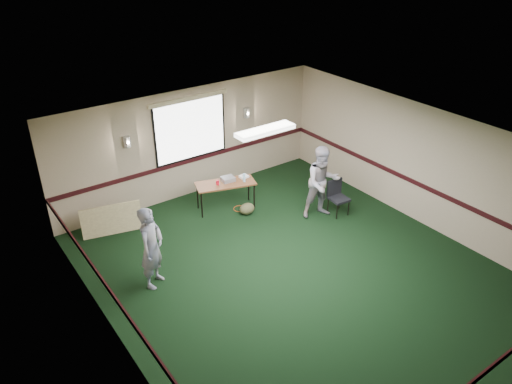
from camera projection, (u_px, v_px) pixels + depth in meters
ground at (294, 271)px, 9.84m from camera, size 8.00×8.00×0.00m
room_shell at (233, 161)px, 10.59m from camera, size 8.00×8.02×8.00m
folding_table at (225, 185)px, 11.66m from camera, size 1.48×0.94×0.69m
projector at (228, 179)px, 11.70m from camera, size 0.33×0.28×0.10m
game_console at (244, 177)px, 11.86m from camera, size 0.20×0.16×0.05m
red_cup at (218, 183)px, 11.53m from camera, size 0.07×0.07×0.11m
water_bottle at (244, 178)px, 11.64m from camera, size 0.06×0.06×0.20m
duffel_bag at (247, 209)px, 11.68m from camera, size 0.41×0.32×0.27m
cable_coil at (240, 209)px, 11.94m from camera, size 0.38×0.38×0.02m
folded_table at (112, 220)px, 10.89m from camera, size 1.31×0.50×0.66m
conference_chair at (337, 194)px, 11.58m from camera, size 0.44×0.46×0.83m
person_left at (152, 248)px, 9.12m from camera, size 0.72×0.67×1.64m
person_right at (322, 182)px, 11.28m from camera, size 1.00×0.88×1.73m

